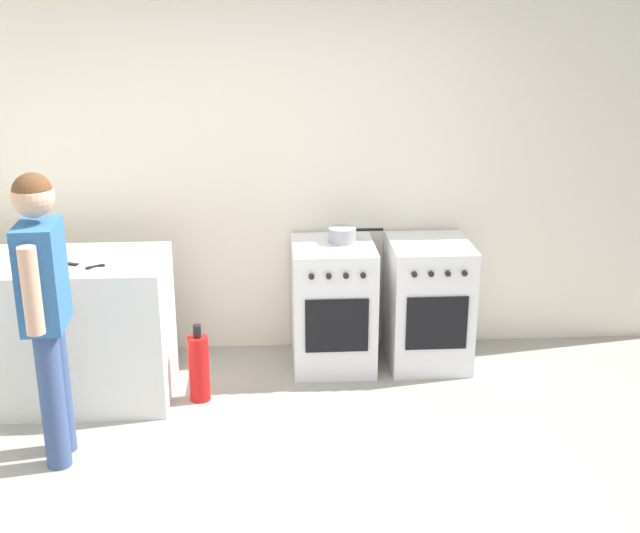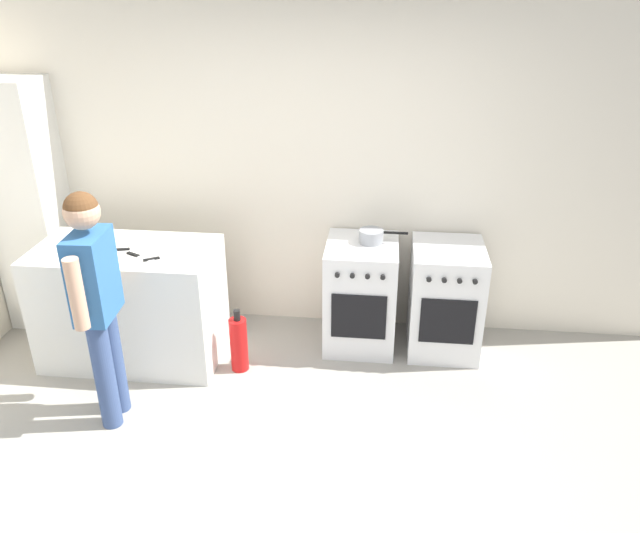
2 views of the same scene
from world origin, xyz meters
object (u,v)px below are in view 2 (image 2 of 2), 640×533
at_px(oven_right, 445,299).
at_px(person, 96,293).
at_px(knife_carving, 143,258).
at_px(fire_extinguisher, 239,344).
at_px(knife_utility, 113,250).
at_px(knife_paring, 156,258).
at_px(pot, 372,236).
at_px(oven_left, 361,294).
at_px(larder_cabinet, 30,208).

relative_size(oven_right, person, 0.54).
relative_size(knife_carving, fire_extinguisher, 0.62).
bearing_deg(knife_utility, knife_paring, -16.42).
xyz_separation_m(pot, knife_paring, (-1.47, -0.57, 0.00)).
xyz_separation_m(knife_carving, person, (-0.07, -0.58, 0.03)).
height_order(oven_left, knife_paring, knife_paring).
xyz_separation_m(oven_right, knife_utility, (-2.40, -0.42, 0.48)).
xyz_separation_m(knife_utility, person, (0.18, -0.69, 0.03)).
bearing_deg(oven_right, pot, 175.48).
xyz_separation_m(knife_carving, fire_extinguisher, (0.63, 0.04, -0.69)).
xyz_separation_m(oven_left, fire_extinguisher, (-0.87, -0.48, -0.21)).
bearing_deg(larder_cabinet, knife_utility, -30.14).
distance_m(knife_paring, larder_cabinet, 1.40).
bearing_deg(knife_paring, oven_right, 14.27).
height_order(pot, knife_utility, pot).
bearing_deg(pot, oven_left, -145.11).
distance_m(oven_left, oven_right, 0.64).
distance_m(oven_right, knife_utility, 2.48).
bearing_deg(larder_cabinet, person, -48.18).
bearing_deg(fire_extinguisher, oven_right, 17.51).
relative_size(pot, person, 0.23).
height_order(oven_right, knife_utility, knife_utility).
bearing_deg(knife_carving, fire_extinguisher, 3.68).
relative_size(knife_paring, larder_cabinet, 0.10).
height_order(pot, knife_carving, pot).
relative_size(knife_paring, knife_carving, 0.62).
relative_size(knife_utility, larder_cabinet, 0.12).
bearing_deg(oven_right, knife_utility, -170.14).
xyz_separation_m(oven_left, knife_paring, (-1.40, -0.52, 0.48)).
distance_m(knife_utility, person, 0.71).
xyz_separation_m(oven_left, knife_carving, (-1.50, -0.52, 0.48)).
bearing_deg(larder_cabinet, pot, -1.19).
bearing_deg(fire_extinguisher, knife_utility, 176.09).
height_order(fire_extinguisher, larder_cabinet, larder_cabinet).
bearing_deg(knife_carving, larder_cabinet, 151.67).
bearing_deg(fire_extinguisher, knife_paring, -175.39).
relative_size(fire_extinguisher, larder_cabinet, 0.25).
height_order(person, fire_extinguisher, person).
bearing_deg(oven_left, pot, 34.89).
bearing_deg(oven_left, larder_cabinet, 177.79).
height_order(oven_left, person, person).
xyz_separation_m(oven_right, knife_carving, (-2.14, -0.52, 0.48)).
xyz_separation_m(knife_paring, fire_extinguisher, (0.53, 0.04, -0.69)).
xyz_separation_m(oven_right, knife_paring, (-2.05, -0.52, 0.48)).
relative_size(knife_utility, person, 0.16).
height_order(person, larder_cabinet, larder_cabinet).
bearing_deg(person, knife_utility, 105.02).
distance_m(knife_utility, larder_cabinet, 1.04).
distance_m(pot, fire_extinguisher, 1.27).
bearing_deg(knife_utility, person, -74.98).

